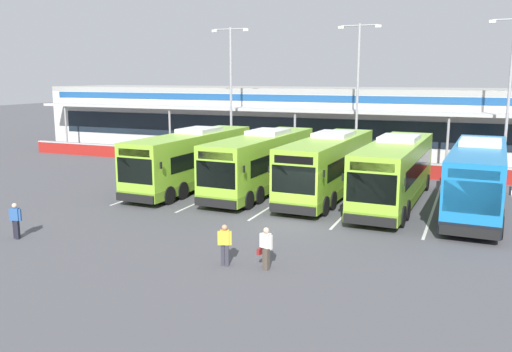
{
  "coord_description": "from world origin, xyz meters",
  "views": [
    {
      "loc": [
        8.09,
        -24.32,
        7.14
      ],
      "look_at": [
        -3.11,
        3.0,
        1.6
      ],
      "focal_mm": 37.57,
      "sensor_mm": 36.0,
      "label": 1
    }
  ],
  "objects_px": {
    "coach_bus_rightmost": "(477,179)",
    "lamp_post_centre": "(358,87)",
    "pedestrian_in_dark_coat": "(16,220)",
    "coach_bus_leftmost": "(192,160)",
    "pedestrian_with_handbag": "(266,247)",
    "coach_bus_left_centre": "(262,163)",
    "lamp_post_west": "(231,86)",
    "coach_bus_right_centre": "(395,173)",
    "pedestrian_near_bin": "(225,244)",
    "coach_bus_centre": "(328,167)",
    "lamp_post_east": "(510,88)"
  },
  "relations": [
    {
      "from": "coach_bus_rightmost",
      "to": "lamp_post_centre",
      "type": "relative_size",
      "value": 1.11
    },
    {
      "from": "pedestrian_in_dark_coat",
      "to": "lamp_post_centre",
      "type": "relative_size",
      "value": 0.15
    },
    {
      "from": "coach_bus_leftmost",
      "to": "pedestrian_with_handbag",
      "type": "distance_m",
      "value": 15.67
    },
    {
      "from": "coach_bus_left_centre",
      "to": "lamp_post_centre",
      "type": "distance_m",
      "value": 12.14
    },
    {
      "from": "pedestrian_in_dark_coat",
      "to": "lamp_post_west",
      "type": "bearing_deg",
      "value": 90.73
    },
    {
      "from": "coach_bus_right_centre",
      "to": "lamp_post_centre",
      "type": "distance_m",
      "value": 12.79
    },
    {
      "from": "pedestrian_near_bin",
      "to": "lamp_post_west",
      "type": "distance_m",
      "value": 25.77
    },
    {
      "from": "coach_bus_centre",
      "to": "lamp_post_centre",
      "type": "height_order",
      "value": "lamp_post_centre"
    },
    {
      "from": "coach_bus_leftmost",
      "to": "lamp_post_east",
      "type": "height_order",
      "value": "lamp_post_east"
    },
    {
      "from": "coach_bus_right_centre",
      "to": "pedestrian_near_bin",
      "type": "height_order",
      "value": "coach_bus_right_centre"
    },
    {
      "from": "coach_bus_left_centre",
      "to": "lamp_post_west",
      "type": "height_order",
      "value": "lamp_post_west"
    },
    {
      "from": "pedestrian_near_bin",
      "to": "lamp_post_centre",
      "type": "xyz_separation_m",
      "value": [
        -0.04,
        23.74,
        5.42
      ]
    },
    {
      "from": "coach_bus_leftmost",
      "to": "pedestrian_near_bin",
      "type": "distance_m",
      "value": 14.94
    },
    {
      "from": "coach_bus_centre",
      "to": "coach_bus_rightmost",
      "type": "height_order",
      "value": "same"
    },
    {
      "from": "pedestrian_with_handbag",
      "to": "lamp_post_west",
      "type": "xyz_separation_m",
      "value": [
        -11.95,
        22.72,
        5.43
      ]
    },
    {
      "from": "coach_bus_leftmost",
      "to": "coach_bus_centre",
      "type": "xyz_separation_m",
      "value": [
        8.77,
        0.88,
        0.0
      ]
    },
    {
      "from": "coach_bus_leftmost",
      "to": "coach_bus_centre",
      "type": "distance_m",
      "value": 8.81
    },
    {
      "from": "pedestrian_in_dark_coat",
      "to": "lamp_post_west",
      "type": "height_order",
      "value": "lamp_post_west"
    },
    {
      "from": "coach_bus_left_centre",
      "to": "coach_bus_rightmost",
      "type": "height_order",
      "value": "same"
    },
    {
      "from": "pedestrian_near_bin",
      "to": "lamp_post_west",
      "type": "xyz_separation_m",
      "value": [
        -10.37,
        22.97,
        5.42
      ]
    },
    {
      "from": "coach_bus_centre",
      "to": "pedestrian_near_bin",
      "type": "xyz_separation_m",
      "value": [
        -0.52,
        -13.3,
        -0.91
      ]
    },
    {
      "from": "coach_bus_left_centre",
      "to": "pedestrian_with_handbag",
      "type": "relative_size",
      "value": 7.55
    },
    {
      "from": "coach_bus_centre",
      "to": "pedestrian_with_handbag",
      "type": "distance_m",
      "value": 13.14
    },
    {
      "from": "coach_bus_left_centre",
      "to": "pedestrian_with_handbag",
      "type": "distance_m",
      "value": 13.87
    },
    {
      "from": "lamp_post_centre",
      "to": "lamp_post_east",
      "type": "height_order",
      "value": "same"
    },
    {
      "from": "coach_bus_left_centre",
      "to": "lamp_post_west",
      "type": "relative_size",
      "value": 1.11
    },
    {
      "from": "pedestrian_in_dark_coat",
      "to": "pedestrian_near_bin",
      "type": "distance_m",
      "value": 10.08
    },
    {
      "from": "pedestrian_in_dark_coat",
      "to": "lamp_post_west",
      "type": "xyz_separation_m",
      "value": [
        -0.3,
        23.36,
        5.42
      ]
    },
    {
      "from": "coach_bus_right_centre",
      "to": "pedestrian_with_handbag",
      "type": "xyz_separation_m",
      "value": [
        -2.92,
        -12.41,
        -0.93
      ]
    },
    {
      "from": "pedestrian_with_handbag",
      "to": "coach_bus_left_centre",
      "type": "bearing_deg",
      "value": 112.23
    },
    {
      "from": "pedestrian_in_dark_coat",
      "to": "pedestrian_near_bin",
      "type": "height_order",
      "value": "same"
    },
    {
      "from": "lamp_post_west",
      "to": "coach_bus_left_centre",
      "type": "bearing_deg",
      "value": -55.89
    },
    {
      "from": "coach_bus_left_centre",
      "to": "coach_bus_rightmost",
      "type": "bearing_deg",
      "value": -2.92
    },
    {
      "from": "pedestrian_with_handbag",
      "to": "coach_bus_right_centre",
      "type": "bearing_deg",
      "value": 76.77
    },
    {
      "from": "pedestrian_with_handbag",
      "to": "pedestrian_in_dark_coat",
      "type": "xyz_separation_m",
      "value": [
        -11.65,
        -0.64,
        0.02
      ]
    },
    {
      "from": "coach_bus_leftmost",
      "to": "coach_bus_rightmost",
      "type": "distance_m",
      "value": 17.04
    },
    {
      "from": "pedestrian_with_handbag",
      "to": "lamp_post_west",
      "type": "height_order",
      "value": "lamp_post_west"
    },
    {
      "from": "lamp_post_west",
      "to": "lamp_post_centre",
      "type": "xyz_separation_m",
      "value": [
        10.33,
        0.77,
        0.0
      ]
    },
    {
      "from": "coach_bus_right_centre",
      "to": "lamp_post_east",
      "type": "height_order",
      "value": "lamp_post_east"
    },
    {
      "from": "lamp_post_centre",
      "to": "pedestrian_in_dark_coat",
      "type": "bearing_deg",
      "value": -112.57
    },
    {
      "from": "coach_bus_left_centre",
      "to": "coach_bus_centre",
      "type": "height_order",
      "value": "same"
    },
    {
      "from": "coach_bus_rightmost",
      "to": "pedestrian_with_handbag",
      "type": "bearing_deg",
      "value": -120.63
    },
    {
      "from": "coach_bus_rightmost",
      "to": "pedestrian_with_handbag",
      "type": "height_order",
      "value": "coach_bus_rightmost"
    },
    {
      "from": "coach_bus_right_centre",
      "to": "lamp_post_west",
      "type": "bearing_deg",
      "value": 145.26
    },
    {
      "from": "coach_bus_rightmost",
      "to": "lamp_post_east",
      "type": "height_order",
      "value": "lamp_post_east"
    },
    {
      "from": "coach_bus_leftmost",
      "to": "lamp_post_west",
      "type": "distance_m",
      "value": 11.66
    },
    {
      "from": "pedestrian_with_handbag",
      "to": "pedestrian_in_dark_coat",
      "type": "relative_size",
      "value": 1.0
    },
    {
      "from": "pedestrian_in_dark_coat",
      "to": "pedestrian_near_bin",
      "type": "xyz_separation_m",
      "value": [
        10.07,
        0.39,
        0.0
      ]
    },
    {
      "from": "coach_bus_right_centre",
      "to": "coach_bus_rightmost",
      "type": "bearing_deg",
      "value": -3.15
    },
    {
      "from": "pedestrian_in_dark_coat",
      "to": "lamp_post_centre",
      "type": "height_order",
      "value": "lamp_post_centre"
    }
  ]
}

